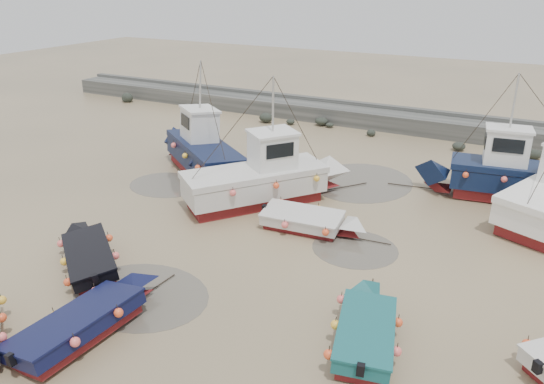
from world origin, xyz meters
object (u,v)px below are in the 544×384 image
at_px(dinghy_5, 310,219).
at_px(cabin_boat_0, 199,150).
at_px(cabin_boat_2, 508,174).
at_px(dinghy_4, 90,252).
at_px(dinghy_2, 366,326).
at_px(cabin_boat_1, 266,177).
at_px(person, 196,186).
at_px(dinghy_1, 88,319).

bearing_deg(dinghy_5, cabin_boat_0, -119.25).
relative_size(dinghy_5, cabin_boat_2, 0.59).
bearing_deg(dinghy_4, cabin_boat_2, -5.33).
distance_m(dinghy_2, cabin_boat_1, 11.26).
bearing_deg(dinghy_4, cabin_boat_1, 17.35).
bearing_deg(dinghy_2, cabin_boat_2, 65.67).
xyz_separation_m(cabin_boat_0, person, (1.04, -1.88, -1.35)).
xyz_separation_m(dinghy_1, dinghy_5, (3.22, 9.89, 0.01)).
height_order(dinghy_5, cabin_boat_2, cabin_boat_2).
xyz_separation_m(cabin_boat_2, person, (-14.82, -5.83, -1.35)).
height_order(dinghy_5, person, dinghy_5).
bearing_deg(dinghy_4, person, 45.57).
xyz_separation_m(dinghy_4, cabin_boat_0, (-2.24, 10.62, 0.81)).
xyz_separation_m(dinghy_5, cabin_boat_2, (7.22, 7.88, 0.80)).
bearing_deg(dinghy_4, dinghy_5, -6.00).
bearing_deg(dinghy_4, dinghy_2, -49.63).
height_order(cabin_boat_0, cabin_boat_1, same).
distance_m(dinghy_4, cabin_boat_2, 19.96).
height_order(dinghy_1, dinghy_5, same).
xyz_separation_m(dinghy_1, dinghy_2, (7.83, 3.71, 0.01)).
xyz_separation_m(dinghy_2, cabin_boat_1, (-7.83, 8.05, 0.79)).
bearing_deg(cabin_boat_2, cabin_boat_1, 111.90).
bearing_deg(cabin_boat_1, dinghy_1, -52.56).
xyz_separation_m(cabin_boat_1, person, (-4.38, 0.18, -1.34)).
height_order(dinghy_1, dinghy_2, same).
bearing_deg(cabin_boat_1, cabin_boat_2, 67.41).
bearing_deg(dinghy_5, person, -109.90).
relative_size(cabin_boat_1, person, 4.70).
distance_m(dinghy_1, dinghy_5, 10.41).
bearing_deg(dinghy_2, dinghy_1, -168.47).
xyz_separation_m(cabin_boat_1, cabin_boat_2, (10.44, 6.01, 0.01)).
bearing_deg(dinghy_5, dinghy_1, -22.86).
xyz_separation_m(dinghy_2, cabin_boat_2, (2.61, 14.06, 0.80)).
relative_size(dinghy_5, cabin_boat_0, 0.67).
bearing_deg(dinghy_1, person, 113.69).
height_order(cabin_boat_2, person, cabin_boat_2).
distance_m(dinghy_2, cabin_boat_0, 16.69).
distance_m(dinghy_5, cabin_boat_1, 3.81).
relative_size(dinghy_5, person, 3.15).
bearing_deg(cabin_boat_2, person, 103.44).
bearing_deg(dinghy_1, cabin_boat_1, 93.54).
xyz_separation_m(dinghy_2, dinghy_5, (-4.61, 6.18, 0.00)).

